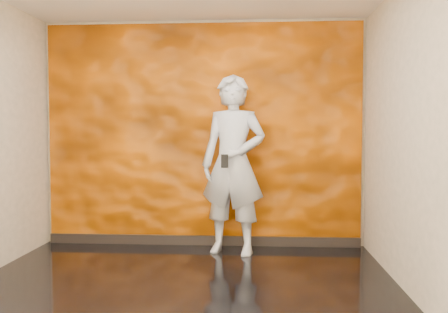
# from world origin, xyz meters

# --- Properties ---
(room) EXTENTS (4.02, 4.02, 2.81)m
(room) POSITION_xyz_m (0.00, 0.00, 1.40)
(room) COLOR black
(room) RESTS_ON ground
(feature_wall) EXTENTS (3.90, 0.06, 2.75)m
(feature_wall) POSITION_xyz_m (0.00, 1.96, 1.38)
(feature_wall) COLOR #F66B00
(feature_wall) RESTS_ON ground
(baseboard) EXTENTS (3.90, 0.04, 0.12)m
(baseboard) POSITION_xyz_m (0.00, 1.92, 0.06)
(baseboard) COLOR black
(baseboard) RESTS_ON ground
(man) EXTENTS (0.86, 0.67, 2.08)m
(man) POSITION_xyz_m (0.40, 1.55, 1.04)
(man) COLOR #9299A1
(man) RESTS_ON ground
(phone) EXTENTS (0.08, 0.02, 0.15)m
(phone) POSITION_xyz_m (0.32, 1.25, 1.10)
(phone) COLOR black
(phone) RESTS_ON man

